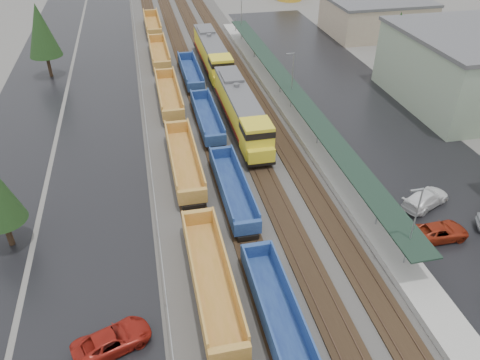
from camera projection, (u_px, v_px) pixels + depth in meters
The scene contains 16 objects.
ballast_strip at pixel (208, 88), 68.68m from camera, with size 20.00×160.00×0.08m, color #302D2B.
trackbed at pixel (208, 88), 68.61m from camera, with size 14.60×160.00×0.22m.
west_parking_lot at pixel (103, 98), 66.01m from camera, with size 10.00×160.00×0.02m, color black.
west_road at pixel (28, 104), 64.22m from camera, with size 9.00×160.00×0.02m, color black.
east_commuter_lot at pixel (357, 105), 64.00m from camera, with size 16.00×100.00×0.02m, color black.
station_platform at pixel (291, 106), 61.90m from camera, with size 3.00×80.00×8.00m.
chainlink_fence at pixel (142, 88), 64.84m from camera, with size 0.08×160.04×2.02m.
tree_west_far at pixel (41, 30), 68.70m from camera, with size 4.84×4.84×11.00m.
tree_east at pixel (397, 36), 68.47m from camera, with size 4.40×4.40×10.00m.
locomotive_lead at pixel (242, 111), 56.57m from camera, with size 3.21×21.15×4.79m.
locomotive_trail at pixel (212, 54), 73.58m from camera, with size 3.21×21.15×4.79m.
well_string_yellow at pixel (184, 161), 49.55m from camera, with size 2.80×119.80×2.49m.
well_string_blue at pixel (252, 242), 39.04m from camera, with size 2.49×92.40×2.21m.
parked_car_west_c at pixel (112, 340), 31.40m from camera, with size 5.29×2.44×1.47m, color maroon.
parked_car_east_b at pixel (439, 232), 40.76m from camera, with size 5.12×2.36×1.42m, color maroon.
parked_car_east_c at pixel (426, 199), 44.67m from camera, with size 5.46×2.22×1.59m, color white.
Camera 1 is at (-9.30, -3.99, 27.23)m, focal length 35.00 mm.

